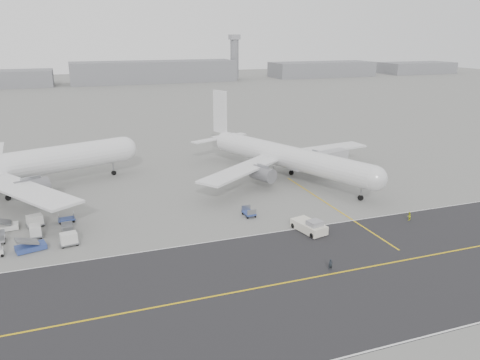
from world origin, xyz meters
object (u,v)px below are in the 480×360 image
object	(u,v)px
pushback_tug	(310,226)
jet_bridge	(321,160)
airliner_a	(2,168)
control_tower	(235,56)
ground_crew_b	(409,216)
ground_crew_a	(331,265)
airliner_b	(284,156)

from	to	relation	value
pushback_tug	jet_bridge	bearing A→B (deg)	45.39
airliner_a	control_tower	bearing A→B (deg)	-47.99
control_tower	ground_crew_b	world-z (taller)	control_tower
control_tower	ground_crew_b	size ratio (longest dim) A/B	19.74
ground_crew_a	ground_crew_b	xyz separation A→B (m)	(22.62, 11.51, -0.06)
airliner_a	jet_bridge	xyz separation A→B (m)	(66.89, -10.91, -1.57)
pushback_tug	ground_crew_a	size ratio (longest dim) A/B	5.03
control_tower	airliner_b	world-z (taller)	control_tower
airliner_a	ground_crew_b	bearing A→B (deg)	-138.10
pushback_tug	airliner_b	bearing A→B (deg)	60.88
airliner_a	airliner_b	xyz separation A→B (m)	(59.03, -7.91, -0.68)
airliner_a	airliner_b	distance (m)	59.56
airliner_b	pushback_tug	distance (m)	31.20
control_tower	airliner_a	size ratio (longest dim) A/B	0.55
jet_bridge	ground_crew_b	size ratio (longest dim) A/B	10.47
pushback_tug	ground_crew_a	distance (m)	13.49
pushback_tug	ground_crew_b	distance (m)	19.12
airliner_b	pushback_tug	world-z (taller)	airliner_b
ground_crew_b	ground_crew_a	bearing A→B (deg)	7.57
control_tower	airliner_a	world-z (taller)	control_tower
airliner_b	jet_bridge	world-z (taller)	airliner_b
airliner_b	ground_crew_a	world-z (taller)	airliner_b
airliner_b	jet_bridge	bearing A→B (deg)	-43.60
pushback_tug	jet_bridge	world-z (taller)	jet_bridge
pushback_tug	ground_crew_a	xyz separation A→B (m)	(-3.55, -13.02, -0.14)
control_tower	jet_bridge	xyz separation A→B (m)	(-63.00, -242.31, -11.94)
ground_crew_a	ground_crew_b	size ratio (longest dim) A/B	1.07
ground_crew_b	control_tower	bearing A→B (deg)	-122.04
pushback_tug	jet_bridge	distance (m)	31.61
control_tower	ground_crew_b	bearing A→B (deg)	-102.64
jet_bridge	pushback_tug	bearing A→B (deg)	-135.97
control_tower	airliner_a	distance (m)	265.57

